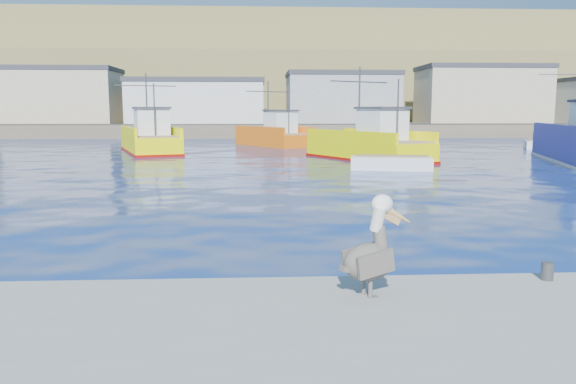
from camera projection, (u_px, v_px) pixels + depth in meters
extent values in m
plane|color=navy|center=(338.00, 259.00, 12.60)|extent=(260.00, 260.00, 0.00)
cylinder|color=#4C4C4C|center=(547.00, 271.00, 9.31)|extent=(0.20, 0.20, 0.30)
cube|color=brown|center=(269.00, 128.00, 83.65)|extent=(160.00, 30.00, 1.60)
cube|color=olive|center=(266.00, 97.00, 108.61)|extent=(180.00, 40.00, 14.00)
cube|color=olive|center=(265.00, 77.00, 127.67)|extent=(200.00, 40.00, 24.00)
cube|color=#2D2D2D|center=(271.00, 124.00, 72.66)|extent=(150.00, 5.00, 0.10)
cube|color=tan|center=(65.00, 98.00, 76.60)|extent=(14.00, 9.00, 7.00)
cube|color=#333338|center=(64.00, 70.00, 76.06)|extent=(14.28, 9.18, 0.60)
cube|color=silver|center=(198.00, 104.00, 77.67)|extent=(18.00, 11.00, 5.50)
cube|color=#333338|center=(198.00, 81.00, 77.23)|extent=(18.36, 11.22, 0.60)
cube|color=gray|center=(341.00, 100.00, 78.67)|extent=(15.00, 10.00, 6.50)
cube|color=#333338|center=(342.00, 74.00, 78.16)|extent=(15.30, 10.20, 0.60)
cube|color=tan|center=(481.00, 97.00, 79.67)|extent=(17.00, 9.00, 7.50)
cube|color=#333338|center=(482.00, 68.00, 79.09)|extent=(17.34, 9.18, 0.60)
cube|color=#FFF700|center=(150.00, 144.00, 45.39)|extent=(6.62, 11.03, 1.36)
cube|color=#FFF700|center=(170.00, 131.00, 45.84)|extent=(3.44, 9.79, 0.70)
cube|color=#FFF700|center=(128.00, 131.00, 44.65)|extent=(3.44, 9.79, 0.70)
cube|color=#980D04|center=(150.00, 152.00, 45.48)|extent=(6.75, 11.25, 0.25)
cube|color=#8C7251|center=(149.00, 135.00, 45.29)|extent=(6.22, 10.54, 0.10)
cube|color=white|center=(152.00, 122.00, 43.70)|extent=(3.14, 3.25, 2.00)
cube|color=#333338|center=(151.00, 108.00, 43.54)|extent=(3.41, 3.61, 0.15)
cylinder|color=#4C4C4C|center=(147.00, 104.00, 45.91)|extent=(0.15, 0.15, 5.00)
cylinder|color=#4C4C4C|center=(154.00, 110.00, 42.12)|extent=(0.13, 0.13, 4.00)
cylinder|color=#4C4C4C|center=(146.00, 86.00, 45.69)|extent=(4.66, 1.62, 0.08)
cube|color=#FFF700|center=(367.00, 150.00, 38.54)|extent=(7.67, 10.58, 1.31)
cube|color=#FFF700|center=(386.00, 135.00, 39.20)|extent=(4.65, 8.92, 0.70)
cube|color=#FFF700|center=(348.00, 136.00, 37.58)|extent=(4.65, 8.92, 0.70)
cube|color=#980D04|center=(367.00, 159.00, 38.62)|extent=(7.82, 10.79, 0.25)
cube|color=#8C7251|center=(368.00, 140.00, 38.44)|extent=(7.24, 10.10, 0.10)
cube|color=white|center=(382.00, 125.00, 36.99)|extent=(3.32, 3.35, 2.00)
cube|color=#333338|center=(382.00, 108.00, 36.83)|extent=(3.61, 3.70, 0.15)
cylinder|color=#4C4C4C|center=(359.00, 104.00, 38.95)|extent=(0.16, 0.16, 5.00)
cylinder|color=#4C4C4C|center=(398.00, 111.00, 35.56)|extent=(0.13, 0.13, 4.00)
cylinder|color=#4C4C4C|center=(360.00, 82.00, 38.74)|extent=(4.39, 2.28, 0.08)
cube|color=navy|center=(557.00, 130.00, 36.71)|extent=(3.82, 12.76, 0.70)
cube|color=orange|center=(273.00, 140.00, 54.01)|extent=(7.51, 9.54, 1.18)
cube|color=orange|center=(287.00, 130.00, 54.75)|extent=(4.67, 7.77, 0.70)
cube|color=orange|center=(259.00, 130.00, 53.01)|extent=(4.67, 7.77, 0.70)
cube|color=#8C7251|center=(273.00, 133.00, 53.92)|extent=(7.10, 9.09, 0.10)
cube|color=white|center=(281.00, 122.00, 52.65)|extent=(3.20, 3.16, 2.00)
cube|color=#333338|center=(281.00, 110.00, 52.49)|extent=(3.48, 3.48, 0.15)
cylinder|color=#4C4C4C|center=(268.00, 107.00, 54.32)|extent=(0.16, 0.16, 5.00)
cylinder|color=#4C4C4C|center=(289.00, 113.00, 51.40)|extent=(0.14, 0.14, 4.00)
cylinder|color=#4C4C4C|center=(268.00, 92.00, 54.11)|extent=(4.15, 2.47, 0.08)
cube|color=silver|center=(391.00, 165.00, 31.76)|extent=(4.73, 2.40, 0.90)
cube|color=#8C7251|center=(391.00, 156.00, 31.69)|extent=(4.22, 1.99, 0.09)
cube|color=silver|center=(534.00, 145.00, 50.50)|extent=(3.03, 4.58, 0.87)
cube|color=#8C7251|center=(535.00, 140.00, 50.44)|extent=(2.57, 4.06, 0.09)
cylinder|color=#595451|center=(370.00, 288.00, 8.42)|extent=(0.09, 0.09, 0.29)
cube|color=#595451|center=(373.00, 297.00, 8.46)|extent=(0.18, 0.16, 0.02)
cylinder|color=#595451|center=(364.00, 285.00, 8.59)|extent=(0.09, 0.09, 0.29)
cube|color=#595451|center=(366.00, 293.00, 8.63)|extent=(0.18, 0.16, 0.02)
ellipsoid|color=#38332D|center=(369.00, 262.00, 8.46)|extent=(0.97, 0.78, 0.58)
cube|color=#38332D|center=(376.00, 264.00, 8.24)|extent=(0.63, 0.30, 0.42)
cube|color=#38332D|center=(360.00, 257.00, 8.65)|extent=(0.63, 0.30, 0.42)
cube|color=#38332D|center=(348.00, 269.00, 8.31)|extent=(0.27, 0.23, 0.12)
cylinder|color=#38332D|center=(380.00, 240.00, 8.50)|extent=(0.30, 0.35, 0.46)
cylinder|color=white|center=(378.00, 218.00, 8.42)|extent=(0.28, 0.35, 0.43)
ellipsoid|color=white|center=(382.00, 204.00, 8.42)|extent=(0.42, 0.37, 0.29)
cone|color=gold|center=(396.00, 215.00, 8.56)|extent=(0.59, 0.35, 0.40)
cube|color=tan|center=(390.00, 218.00, 8.52)|extent=(0.35, 0.18, 0.25)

